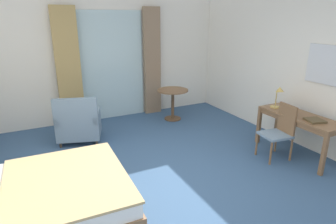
% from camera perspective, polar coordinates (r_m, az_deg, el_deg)
% --- Properties ---
extents(ground, '(6.30, 7.25, 0.10)m').
position_cam_1_polar(ground, '(4.27, 0.33, -15.00)').
color(ground, '#38567A').
extents(wall_back, '(5.90, 0.12, 2.78)m').
position_cam_1_polar(wall_back, '(6.80, -12.87, 10.24)').
color(wall_back, white).
rests_on(wall_back, ground).
extents(wall_right, '(0.12, 6.85, 2.78)m').
position_cam_1_polar(wall_right, '(5.60, 27.98, 6.91)').
color(wall_right, white).
rests_on(wall_right, ground).
extents(balcony_glass_door, '(1.50, 0.02, 2.45)m').
position_cam_1_polar(balcony_glass_door, '(6.79, -11.12, 8.92)').
color(balcony_glass_door, silver).
rests_on(balcony_glass_door, ground).
extents(curtain_panel_left, '(0.50, 0.10, 2.53)m').
position_cam_1_polar(curtain_panel_left, '(6.50, -19.21, 8.21)').
color(curtain_panel_left, tan).
rests_on(curtain_panel_left, ground).
extents(curtain_panel_right, '(0.41, 0.10, 2.53)m').
position_cam_1_polar(curtain_panel_right, '(7.02, -3.18, 9.87)').
color(curtain_panel_right, '#897056').
rests_on(curtain_panel_right, ground).
extents(bed, '(2.18, 1.71, 0.95)m').
position_cam_1_polar(bed, '(3.78, -25.68, -16.26)').
color(bed, brown).
rests_on(bed, ground).
extents(writing_desk, '(0.54, 1.42, 0.73)m').
position_cam_1_polar(writing_desk, '(5.36, 24.74, -1.49)').
color(writing_desk, brown).
rests_on(writing_desk, ground).
extents(desk_chair, '(0.50, 0.47, 0.93)m').
position_cam_1_polar(desk_chair, '(5.17, 21.38, -3.28)').
color(desk_chair, gray).
rests_on(desk_chair, ground).
extents(desk_lamp, '(0.19, 0.25, 0.42)m').
position_cam_1_polar(desk_lamp, '(5.49, 21.18, 3.52)').
color(desk_lamp, tan).
rests_on(desk_lamp, writing_desk).
extents(closed_book, '(0.32, 0.32, 0.03)m').
position_cam_1_polar(closed_book, '(5.11, 27.21, -1.48)').
color(closed_book, brown).
rests_on(closed_book, writing_desk).
extents(armchair_by_window, '(0.94, 0.88, 0.93)m').
position_cam_1_polar(armchair_by_window, '(5.73, -17.33, -2.28)').
color(armchair_by_window, gray).
rests_on(armchair_by_window, ground).
extents(round_cafe_table, '(0.71, 0.71, 0.71)m').
position_cam_1_polar(round_cafe_table, '(6.65, 0.94, 2.93)').
color(round_cafe_table, brown).
rests_on(round_cafe_table, ground).
extents(wall_mirror, '(0.02, 0.60, 0.64)m').
position_cam_1_polar(wall_mirror, '(5.45, 28.57, 8.34)').
color(wall_mirror, silver).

